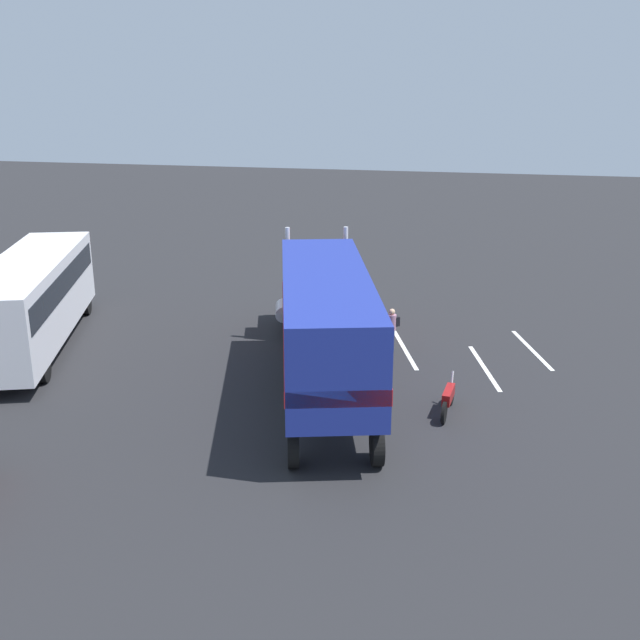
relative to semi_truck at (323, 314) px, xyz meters
name	(u,v)px	position (x,y,z in m)	size (l,w,h in m)	color
ground_plane	(322,333)	(5.46, 1.29, -2.52)	(120.00, 120.00, 0.00)	#232326
lane_stripe_near	(405,349)	(4.24, -2.21, -2.52)	(4.40, 0.16, 0.01)	silver
lane_stripe_mid	(484,367)	(2.97, -5.20, -2.52)	(4.40, 0.16, 0.01)	silver
lane_stripe_far	(532,350)	(5.28, -6.92, -2.52)	(4.40, 0.16, 0.01)	silver
semi_truck	(323,314)	(0.00, 0.00, 0.00)	(14.28, 6.39, 4.50)	red
person_bystander	(392,328)	(4.05, -1.73, -1.63)	(0.42, 0.48, 1.63)	#2D3347
parked_bus	(31,295)	(1.35, 11.58, -0.46)	(11.21, 6.12, 3.40)	silver
motorcycle	(448,398)	(-1.18, -4.17, -2.04)	(2.11, 0.34, 1.12)	black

